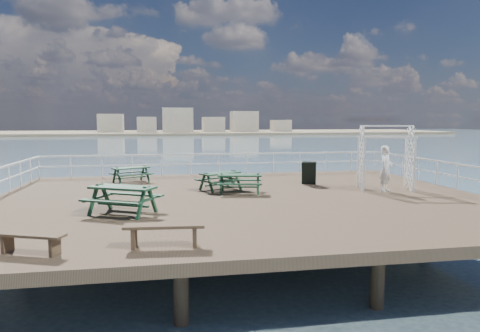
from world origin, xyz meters
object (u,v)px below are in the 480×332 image
(picnic_table_a, at_px, (131,171))
(trellis_arbor, at_px, (385,161))
(picnic_table_d, at_px, (123,194))
(person, at_px, (386,169))
(flat_bench_near, at_px, (31,239))
(flat_bench_far, at_px, (164,230))
(picnic_table_b, at_px, (240,179))
(picnic_table_c, at_px, (220,177))

(picnic_table_a, relative_size, trellis_arbor, 0.77)
(picnic_table_a, height_order, picnic_table_d, picnic_table_d)
(picnic_table_a, relative_size, person, 1.11)
(flat_bench_near, distance_m, flat_bench_far, 2.80)
(picnic_table_b, relative_size, trellis_arbor, 0.74)
(person, bearing_deg, picnic_table_b, 134.35)
(flat_bench_far, height_order, trellis_arbor, trellis_arbor)
(picnic_table_a, height_order, picnic_table_b, picnic_table_b)
(flat_bench_near, xyz_separation_m, person, (11.47, 6.03, 0.58))
(picnic_table_b, distance_m, picnic_table_c, 1.08)
(picnic_table_c, height_order, flat_bench_near, picnic_table_c)
(picnic_table_c, height_order, trellis_arbor, trellis_arbor)
(picnic_table_c, bearing_deg, picnic_table_a, 115.00)
(picnic_table_a, height_order, picnic_table_c, picnic_table_c)
(picnic_table_d, relative_size, trellis_arbor, 0.94)
(trellis_arbor, height_order, person, trellis_arbor)
(picnic_table_a, relative_size, flat_bench_near, 1.31)
(picnic_table_d, xyz_separation_m, flat_bench_near, (-1.57, -3.67, -0.28))
(picnic_table_b, xyz_separation_m, flat_bench_far, (-2.91, -6.70, -0.14))
(picnic_table_d, bearing_deg, person, 41.44)
(picnic_table_b, height_order, picnic_table_d, picnic_table_d)
(trellis_arbor, xyz_separation_m, person, (-0.19, -0.39, -0.25))
(picnic_table_b, bearing_deg, picnic_table_a, 151.87)
(picnic_table_a, bearing_deg, flat_bench_near, -124.40)
(flat_bench_near, relative_size, trellis_arbor, 0.59)
(picnic_table_a, distance_m, picnic_table_d, 6.70)
(picnic_table_a, bearing_deg, person, -50.19)
(trellis_arbor, bearing_deg, picnic_table_b, -168.38)
(picnic_table_a, xyz_separation_m, picnic_table_d, (0.23, -6.69, 0.11))
(picnic_table_a, relative_size, picnic_table_b, 1.05)
(picnic_table_c, relative_size, trellis_arbor, 0.80)
(picnic_table_b, bearing_deg, trellis_arbor, 9.13)
(picnic_table_b, height_order, person, person)
(picnic_table_a, distance_m, flat_bench_near, 10.45)
(picnic_table_a, height_order, flat_bench_far, picnic_table_a)
(picnic_table_c, distance_m, flat_bench_near, 9.11)
(flat_bench_far, bearing_deg, picnic_table_b, 71.52)
(person, bearing_deg, flat_bench_far, 175.82)
(picnic_table_b, bearing_deg, flat_bench_far, -101.65)
(picnic_table_b, distance_m, flat_bench_far, 7.31)
(person, bearing_deg, flat_bench_near, 168.74)
(person, bearing_deg, picnic_table_a, 117.86)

